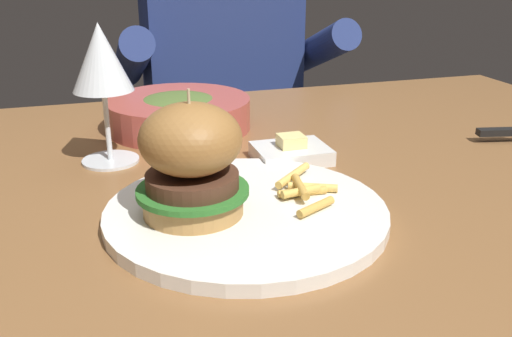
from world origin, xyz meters
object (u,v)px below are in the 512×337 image
main_plate (246,213)px  butter_dish (291,152)px  burger_sandwich (191,160)px  soup_bowl (179,112)px  diner_person (223,134)px  wine_glass (101,62)px

main_plate → butter_dish: 0.19m
burger_sandwich → soup_bowl: burger_sandwich is taller
main_plate → soup_bowl: 0.35m
burger_sandwich → diner_person: size_ratio=0.11×
main_plate → burger_sandwich: bearing=178.1°
butter_dish → soup_bowl: soup_bowl is taller
main_plate → diner_person: size_ratio=0.25×
wine_glass → butter_dish: 0.27m
burger_sandwich → diner_person: 0.90m
burger_sandwich → butter_dish: (0.16, 0.15, -0.06)m
wine_glass → butter_dish: size_ratio=1.89×
wine_glass → soup_bowl: bearing=47.5°
wine_glass → soup_bowl: wine_glass is taller
main_plate → butter_dish: bearing=55.1°
main_plate → soup_bowl: bearing=91.9°
diner_person → soup_bowl: bearing=-111.0°
diner_person → burger_sandwich: bearing=-105.5°
soup_bowl → butter_dish: bearing=-58.2°
main_plate → burger_sandwich: size_ratio=2.30×
butter_dish → wine_glass: bearing=164.1°
main_plate → diner_person: diner_person is taller
burger_sandwich → wine_glass: (-0.07, 0.22, 0.06)m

